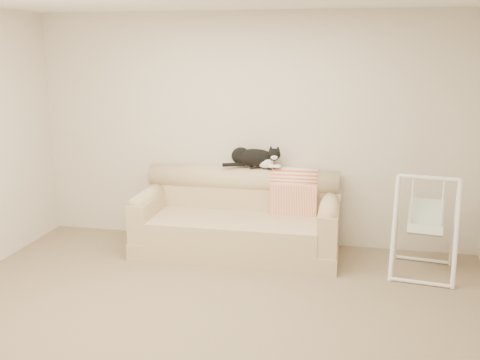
# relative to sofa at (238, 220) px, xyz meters

# --- Properties ---
(ground_plane) EXTENTS (5.00, 5.00, 0.00)m
(ground_plane) POSITION_rel_sofa_xyz_m (0.09, -1.62, -0.35)
(ground_plane) COLOR #6E604E
(ground_plane) RESTS_ON ground
(room_shell) EXTENTS (5.04, 4.04, 2.60)m
(room_shell) POSITION_rel_sofa_xyz_m (0.09, -1.62, 1.18)
(room_shell) COLOR beige
(room_shell) RESTS_ON ground
(sofa) EXTENTS (2.20, 0.93, 0.90)m
(sofa) POSITION_rel_sofa_xyz_m (0.00, 0.00, 0.00)
(sofa) COLOR tan
(sofa) RESTS_ON ground
(remote_a) EXTENTS (0.18, 0.13, 0.03)m
(remote_a) POSITION_rel_sofa_xyz_m (0.17, 0.25, 0.56)
(remote_a) COLOR black
(remote_a) RESTS_ON sofa
(remote_b) EXTENTS (0.18, 0.08, 0.02)m
(remote_b) POSITION_rel_sofa_xyz_m (0.32, 0.23, 0.56)
(remote_b) COLOR black
(remote_b) RESTS_ON sofa
(tuxedo_cat) EXTENTS (0.66, 0.25, 0.26)m
(tuxedo_cat) POSITION_rel_sofa_xyz_m (0.14, 0.25, 0.67)
(tuxedo_cat) COLOR black
(tuxedo_cat) RESTS_ON sofa
(throw_blanket) EXTENTS (0.51, 0.38, 0.58)m
(throw_blanket) POSITION_rel_sofa_xyz_m (0.60, 0.23, 0.37)
(throw_blanket) COLOR #E85622
(throw_blanket) RESTS_ON sofa
(baby_swing) EXTENTS (0.69, 0.73, 1.01)m
(baby_swing) POSITION_rel_sofa_xyz_m (1.93, -0.23, 0.15)
(baby_swing) COLOR white
(baby_swing) RESTS_ON ground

